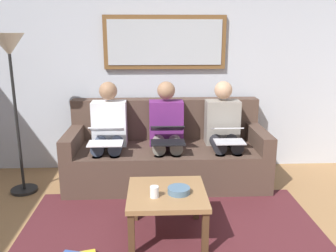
{
  "coord_description": "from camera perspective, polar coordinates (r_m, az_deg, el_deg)",
  "views": [
    {
      "loc": [
        0.16,
        1.8,
        1.67
      ],
      "look_at": [
        0.0,
        -1.7,
        0.75
      ],
      "focal_mm": 38.44,
      "sensor_mm": 36.0,
      "label": 1
    }
  ],
  "objects": [
    {
      "name": "person_middle",
      "position": [
        3.99,
        -0.23,
        -0.69
      ],
      "size": [
        0.38,
        0.58,
        1.14
      ],
      "color": "#66236B",
      "rests_on": "couch"
    },
    {
      "name": "couch",
      "position": [
        4.15,
        -0.26,
        -4.4
      ],
      "size": [
        2.2,
        0.9,
        0.9
      ],
      "color": "#4C382D",
      "rests_on": "ground_plane"
    },
    {
      "name": "bowl",
      "position": [
        2.95,
        1.74,
        -10.17
      ],
      "size": [
        0.18,
        0.18,
        0.05
      ],
      "primitive_type": "cylinder",
      "color": "slate",
      "rests_on": "coffee_table"
    },
    {
      "name": "person_right",
      "position": [
        4.02,
        -9.38,
        -0.79
      ],
      "size": [
        0.38,
        0.58,
        1.14
      ],
      "color": "silver",
      "rests_on": "couch"
    },
    {
      "name": "laptop_white",
      "position": [
        3.79,
        -9.79,
        -1.46
      ],
      "size": [
        0.36,
        0.37,
        0.16
      ],
      "color": "white"
    },
    {
      "name": "laptop_silver",
      "position": [
        3.83,
        9.53,
        -1.27
      ],
      "size": [
        0.31,
        0.34,
        0.15
      ],
      "color": "silver"
    },
    {
      "name": "framed_mirror",
      "position": [
        4.31,
        -0.5,
        13.13
      ],
      "size": [
        1.43,
        0.05,
        0.62
      ],
      "color": "brown"
    },
    {
      "name": "coffee_table",
      "position": [
        3.01,
        -0.18,
        -11.35
      ],
      "size": [
        0.64,
        0.64,
        0.41
      ],
      "color": "olive",
      "rests_on": "ground_plane"
    },
    {
      "name": "person_left",
      "position": [
        4.07,
        8.81,
        -0.57
      ],
      "size": [
        0.38,
        0.58,
        1.14
      ],
      "color": "gray",
      "rests_on": "couch"
    },
    {
      "name": "area_rug",
      "position": [
        3.13,
        0.74,
        -17.41
      ],
      "size": [
        2.6,
        1.8,
        0.01
      ],
      "primitive_type": "cube",
      "color": "#4C1E23",
      "rests_on": "ground_plane"
    },
    {
      "name": "laptop_black",
      "position": [
        3.77,
        -0.08,
        -1.36
      ],
      "size": [
        0.35,
        0.38,
        0.17
      ],
      "color": "black"
    },
    {
      "name": "wall_rear",
      "position": [
        4.42,
        -0.54,
        9.92
      ],
      "size": [
        6.0,
        0.12,
        2.6
      ],
      "primitive_type": "cube",
      "color": "#B7BCC6",
      "rests_on": "ground_plane"
    },
    {
      "name": "cup",
      "position": [
        2.87,
        -2.17,
        -10.39
      ],
      "size": [
        0.07,
        0.07,
        0.09
      ],
      "primitive_type": "cylinder",
      "color": "silver",
      "rests_on": "coffee_table"
    },
    {
      "name": "standing_lamp",
      "position": [
        3.92,
        -23.72,
        9.12
      ],
      "size": [
        0.32,
        0.32,
        1.66
      ],
      "color": "black",
      "rests_on": "ground_plane"
    }
  ]
}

